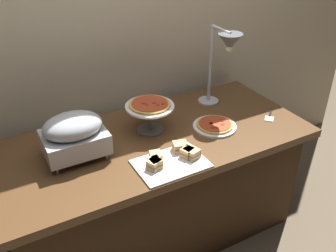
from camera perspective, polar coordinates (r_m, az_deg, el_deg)
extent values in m
plane|color=brown|center=(2.70, -2.10, -15.56)|extent=(8.00, 8.00, 0.00)
cube|color=#C6B593|center=(2.44, -8.13, 12.57)|extent=(4.40, 0.04, 2.40)
cube|color=brown|center=(2.23, -2.46, -2.35)|extent=(1.90, 0.84, 0.05)
cube|color=#3C2715|center=(2.45, -2.26, -9.81)|extent=(1.75, 0.74, 0.71)
cylinder|color=#B7BABF|center=(2.00, -16.46, -6.51)|extent=(0.01, 0.01, 0.04)
cylinder|color=#B7BABF|center=(2.05, -9.33, -4.52)|extent=(0.01, 0.01, 0.04)
cylinder|color=#B7BABF|center=(2.16, -17.79, -3.64)|extent=(0.01, 0.01, 0.04)
cylinder|color=#B7BABF|center=(2.21, -11.17, -1.87)|extent=(0.01, 0.01, 0.04)
cube|color=#B7BABF|center=(2.06, -13.93, -2.33)|extent=(0.33, 0.25, 0.11)
ellipsoid|color=#B7BABF|center=(2.01, -14.27, 0.01)|extent=(0.31, 0.24, 0.13)
cylinder|color=#B7BABF|center=(2.63, 6.13, 3.82)|extent=(0.14, 0.14, 0.01)
cylinder|color=#B7BABF|center=(2.52, 6.46, 9.19)|extent=(0.02, 0.02, 0.52)
cylinder|color=#B7BABF|center=(2.37, 8.12, 14.28)|extent=(0.02, 0.18, 0.02)
cone|color=#595B60|center=(2.32, 9.37, 12.49)|extent=(0.15, 0.15, 0.10)
sphere|color=#F9EAB2|center=(2.33, 9.29, 11.56)|extent=(0.04, 0.04, 0.04)
cylinder|color=white|center=(2.33, 7.10, -0.04)|extent=(0.27, 0.27, 0.01)
cylinder|color=gold|center=(2.32, 7.12, 0.21)|extent=(0.22, 0.22, 0.01)
cylinder|color=#AD3D1E|center=(2.32, 7.13, 0.38)|extent=(0.20, 0.20, 0.00)
cylinder|color=maroon|center=(2.31, 8.29, 0.27)|extent=(0.02, 0.02, 0.00)
cylinder|color=maroon|center=(2.27, 7.47, -0.25)|extent=(0.02, 0.02, 0.00)
cylinder|color=maroon|center=(2.31, 6.46, 0.41)|extent=(0.02, 0.02, 0.00)
cylinder|color=maroon|center=(2.32, 6.63, 0.45)|extent=(0.02, 0.02, 0.00)
cylinder|color=maroon|center=(2.35, 8.23, 0.83)|extent=(0.02, 0.02, 0.00)
cylinder|color=maroon|center=(2.27, 6.73, -0.22)|extent=(0.02, 0.02, 0.00)
cylinder|color=#595B60|center=(2.25, -2.74, 1.11)|extent=(0.02, 0.02, 0.16)
cylinder|color=#595B60|center=(2.29, -2.69, -0.50)|extent=(0.16, 0.16, 0.01)
cylinder|color=white|center=(2.21, -2.79, 3.00)|extent=(0.29, 0.29, 0.01)
cylinder|color=gold|center=(2.20, -2.80, 3.28)|extent=(0.24, 0.24, 0.01)
cylinder|color=#AD3D1E|center=(2.20, -2.80, 3.46)|extent=(0.22, 0.22, 0.00)
cylinder|color=maroon|center=(2.18, -3.23, 3.28)|extent=(0.02, 0.02, 0.00)
cylinder|color=maroon|center=(2.20, -3.77, 3.48)|extent=(0.02, 0.02, 0.00)
cylinder|color=maroon|center=(2.19, -0.78, 3.42)|extent=(0.02, 0.02, 0.00)
cylinder|color=maroon|center=(2.20, -2.12, 3.52)|extent=(0.02, 0.02, 0.00)
cylinder|color=maroon|center=(2.18, -1.56, 3.25)|extent=(0.02, 0.02, 0.00)
cube|color=white|center=(1.99, 0.44, -5.75)|extent=(0.37, 0.26, 0.01)
cube|color=tan|center=(2.03, 3.58, -4.46)|extent=(0.09, 0.09, 0.02)
cube|color=#9E6642|center=(2.02, 3.59, -4.09)|extent=(0.09, 0.09, 0.01)
cube|color=tan|center=(2.01, 3.61, -3.72)|extent=(0.09, 0.09, 0.02)
cube|color=tan|center=(2.08, 1.85, -3.52)|extent=(0.09, 0.08, 0.02)
cube|color=#9E6642|center=(2.07, 1.86, -3.15)|extent=(0.09, 0.08, 0.01)
cube|color=tan|center=(2.06, 1.87, -2.78)|extent=(0.09, 0.08, 0.02)
cube|color=tan|center=(2.00, -1.85, -5.11)|extent=(0.08, 0.08, 0.02)
cube|color=#9E6642|center=(1.99, -1.86, -4.74)|extent=(0.08, 0.08, 0.01)
cube|color=tan|center=(1.98, -1.87, -4.36)|extent=(0.08, 0.08, 0.02)
cube|color=tan|center=(2.04, 2.91, -4.38)|extent=(0.08, 0.08, 0.02)
cube|color=#9E6642|center=(2.03, 2.92, -4.01)|extent=(0.08, 0.08, 0.01)
cube|color=tan|center=(2.02, 2.94, -3.64)|extent=(0.08, 0.08, 0.02)
cube|color=tan|center=(1.96, -1.95, -6.02)|extent=(0.06, 0.07, 0.02)
cube|color=#9E6642|center=(1.95, -1.96, -5.64)|extent=(0.06, 0.07, 0.01)
cube|color=tan|center=(1.94, -1.97, -5.26)|extent=(0.06, 0.07, 0.02)
cube|color=tan|center=(1.95, -2.10, -6.19)|extent=(0.09, 0.08, 0.02)
cube|color=#9E6642|center=(1.94, -2.11, -5.81)|extent=(0.09, 0.08, 0.01)
cube|color=tan|center=(1.93, -2.12, -5.43)|extent=(0.09, 0.08, 0.02)
cylinder|color=black|center=(2.49, -0.23, 2.71)|extent=(0.07, 0.07, 0.04)
cylinder|color=#562D14|center=(2.49, -0.23, 3.01)|extent=(0.06, 0.06, 0.01)
cube|color=#B7BABF|center=(2.49, 15.11, 1.07)|extent=(0.09, 0.09, 0.00)
cylinder|color=black|center=(2.56, 15.31, 2.00)|extent=(0.08, 0.08, 0.01)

